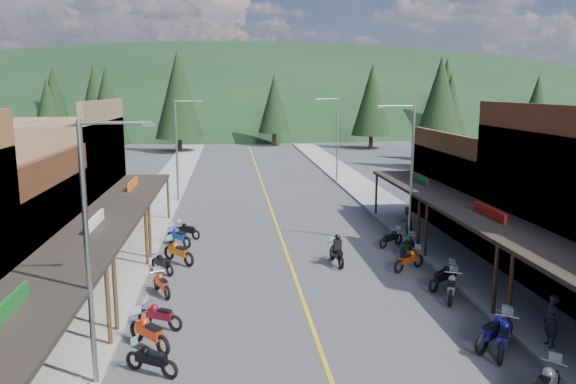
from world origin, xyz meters
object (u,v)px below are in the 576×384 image
object	(u,v)px
bike_west_10	(179,251)
bike_east_5	(504,336)
pine_9	(450,109)
streetlight_2	(409,168)
bike_east_10	(408,245)
pine_2	(178,95)
pine_3	(274,104)
pine_11	(440,104)
bike_west_8	(162,283)
streetlight_3	(336,136)
bike_east_6	(495,330)
shop_west_3	(43,182)
bike_west_7	(160,314)
streetlight_1	(178,146)
pine_10	(107,105)
bike_east_11	(391,237)
pine_4	(372,100)
pine_5	(446,94)
pine_8	(49,116)
bike_east_7	(452,286)
streetlight_0	(92,243)
bike_west_9	(162,262)
shop_east_3	(496,190)
pine_6	(537,104)
bike_east_9	(409,259)
bike_west_5	(151,358)
rider_on_bike	(337,252)
pedestrian_east_a	(551,321)
pedestrian_east_b	(407,221)
pine_7	(54,98)
bike_west_12	(187,230)
bike_east_8	(443,276)
pine_1	(95,99)

from	to	relation	value
bike_west_10	bike_east_5	world-z (taller)	bike_east_5
pine_9	streetlight_2	bearing A→B (deg)	-114.74
streetlight_2	bike_east_10	size ratio (longest dim) A/B	4.01
pine_2	pine_3	distance (m)	16.19
pine_11	bike_west_8	bearing A→B (deg)	-125.54
streetlight_3	bike_east_6	distance (m)	34.97
pine_11	shop_west_3	bearing A→B (deg)	-141.68
bike_west_7	streetlight_1	bearing A→B (deg)	33.12
pine_10	bike_east_11	xyz separation A→B (m)	(24.03, -42.07, -6.24)
pine_4	pine_9	xyz separation A→B (m)	(6.00, -15.00, -0.86)
pine_5	bike_east_6	bearing A→B (deg)	-110.04
bike_west_7	bike_west_8	xyz separation A→B (m)	(-0.33, 3.51, -0.01)
streetlight_1	pine_8	bearing A→B (deg)	129.90
streetlight_3	bike_east_7	bearing A→B (deg)	-91.30
pine_10	streetlight_0	bearing A→B (deg)	-78.84
bike_west_9	shop_east_3	bearing A→B (deg)	-19.15
pine_6	bike_east_9	xyz separation A→B (m)	(-40.30, -60.27, -5.90)
bike_east_6	bike_east_10	world-z (taller)	bike_east_6
streetlight_2	bike_west_5	size ratio (longest dim) A/B	4.17
streetlight_2	rider_on_bike	distance (m)	6.69
bike_west_7	pedestrian_east_a	size ratio (longest dim) A/B	1.05
streetlight_3	shop_west_3	bearing A→B (deg)	-137.96
bike_west_10	pine_2	bearing A→B (deg)	52.94
pine_5	bike_west_10	bearing A→B (deg)	-121.03
pine_2	bike_east_5	world-z (taller)	pine_2
streetlight_0	pedestrian_east_b	distance (m)	21.67
bike_west_7	pine_6	bearing A→B (deg)	-8.00
streetlight_0	bike_east_5	distance (m)	13.60
bike_east_9	streetlight_3	bearing A→B (deg)	144.98
pine_7	streetlight_3	bearing A→B (deg)	-49.74
streetlight_1	pine_10	xyz separation A→B (m)	(-11.05, 28.00, 2.32)
pine_9	bike_east_11	distance (m)	41.61
shop_west_3	bike_west_9	bearing A→B (deg)	-42.14
shop_east_3	bike_west_8	world-z (taller)	shop_east_3
bike_east_6	pine_11	bearing A→B (deg)	126.61
pine_8	pedestrian_east_a	xyz separation A→B (m)	(29.80, -45.14, -4.91)
streetlight_3	pine_3	bearing A→B (deg)	94.69
bike_west_12	bike_east_8	distance (m)	15.57
streetlight_3	bike_west_12	world-z (taller)	streetlight_3
bike_east_10	pedestrian_east_b	xyz separation A→B (m)	(1.04, 3.52, 0.45)
pine_2	pedestrian_east_b	size ratio (longest dim) A/B	8.03
pine_1	pine_4	xyz separation A→B (m)	(42.00, -10.00, 0.00)
bike_west_8	bike_east_6	xyz separation A→B (m)	(12.03, -6.33, 0.12)
bike_east_6	bike_east_8	xyz separation A→B (m)	(0.42, 5.82, -0.06)
streetlight_2	bike_east_9	distance (m)	5.90
bike_east_10	bike_east_11	world-z (taller)	bike_east_10
bike_west_9	bike_east_5	xyz separation A→B (m)	(12.43, -9.82, 0.14)
pine_1	rider_on_bike	distance (m)	70.44
bike_east_7	streetlight_0	bearing A→B (deg)	-130.82
streetlight_3	rider_on_bike	world-z (taller)	streetlight_3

